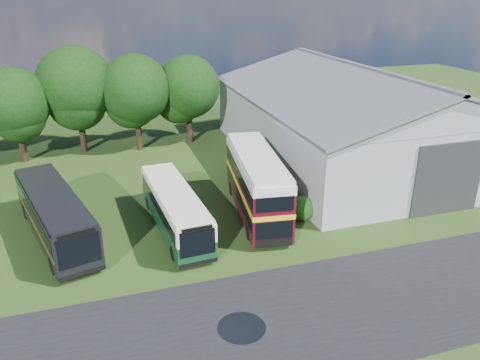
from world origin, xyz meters
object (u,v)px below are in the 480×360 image
object	(u,v)px
bus_maroon_double	(257,185)
bus_dark_single	(55,215)
bus_green_single	(175,209)
storage_shed	(355,111)

from	to	relation	value
bus_maroon_double	bus_dark_single	bearing A→B (deg)	-174.75
bus_green_single	bus_maroon_double	distance (m)	5.64
bus_dark_single	storage_shed	bearing A→B (deg)	2.19
bus_green_single	bus_dark_single	distance (m)	7.13
storage_shed	bus_green_single	size ratio (longest dim) A/B	2.49
storage_shed	bus_maroon_double	bearing A→B (deg)	-145.29
bus_green_single	bus_maroon_double	world-z (taller)	bus_maroon_double
storage_shed	bus_green_single	bearing A→B (deg)	-153.17
bus_dark_single	bus_maroon_double	bearing A→B (deg)	-17.82
storage_shed	bus_dark_single	size ratio (longest dim) A/B	2.23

